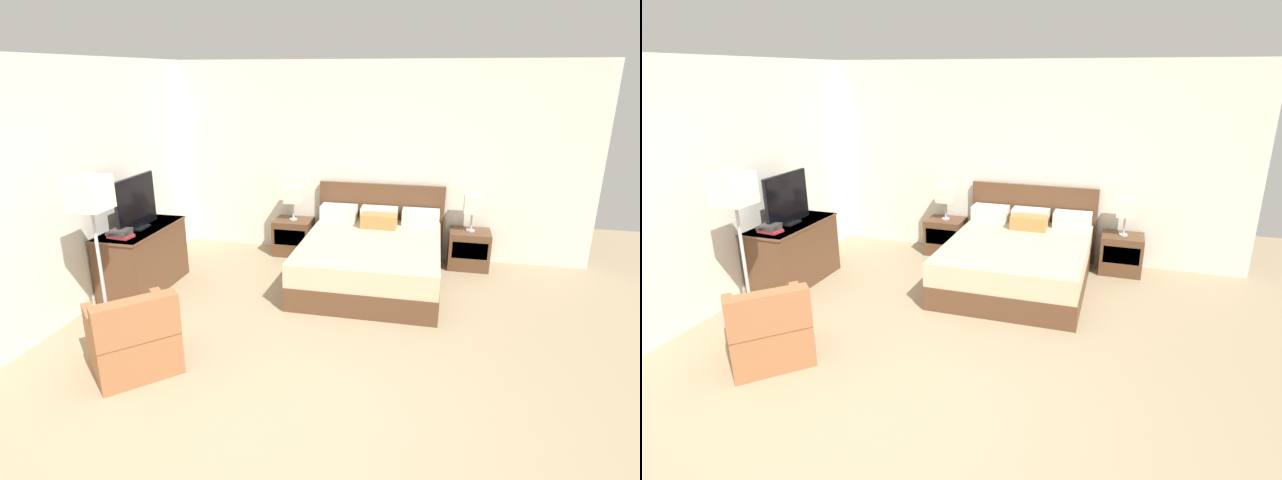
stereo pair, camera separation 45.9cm
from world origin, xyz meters
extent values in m
plane|color=#998466|center=(0.00, 0.00, 0.00)|extent=(11.87, 11.87, 0.00)
cube|color=silver|center=(0.00, 3.99, 1.33)|extent=(6.33, 0.06, 2.67)
cube|color=silver|center=(-2.59, 1.68, 1.33)|extent=(0.06, 5.76, 2.67)
cube|color=brown|center=(0.39, 2.86, 0.14)|extent=(1.67, 2.02, 0.28)
cube|color=#C6B28E|center=(0.39, 2.86, 0.41)|extent=(1.65, 2.00, 0.27)
cube|color=brown|center=(0.39, 3.89, 0.52)|extent=(1.73, 0.05, 1.04)
cube|color=beige|center=(-0.17, 3.70, 0.65)|extent=(0.49, 0.28, 0.20)
cube|color=beige|center=(0.39, 3.70, 0.65)|extent=(0.49, 0.28, 0.20)
cube|color=beige|center=(0.95, 3.70, 0.65)|extent=(0.49, 0.28, 0.20)
cube|color=#A87A42|center=(0.42, 3.43, 0.64)|extent=(0.47, 0.22, 0.18)
cube|color=brown|center=(-0.83, 3.68, 0.25)|extent=(0.53, 0.43, 0.51)
cube|color=#3C2718|center=(-0.83, 3.47, 0.30)|extent=(0.45, 0.01, 0.22)
cube|color=brown|center=(1.60, 3.68, 0.25)|extent=(0.53, 0.43, 0.51)
cube|color=#3C2718|center=(1.60, 3.47, 0.30)|extent=(0.45, 0.01, 0.22)
cylinder|color=#B7B7BC|center=(-0.83, 3.68, 0.52)|extent=(0.11, 0.11, 0.02)
cylinder|color=#B7B7BC|center=(-0.83, 3.68, 0.64)|extent=(0.02, 0.02, 0.24)
cube|color=beige|center=(-0.83, 3.68, 0.88)|extent=(0.22, 0.22, 0.23)
cylinder|color=#B7B7BC|center=(1.60, 3.68, 0.52)|extent=(0.11, 0.11, 0.02)
cylinder|color=#B7B7BC|center=(1.60, 3.68, 0.64)|extent=(0.02, 0.02, 0.24)
cube|color=beige|center=(1.60, 3.68, 0.88)|extent=(0.22, 0.22, 0.23)
cube|color=brown|center=(-2.26, 2.10, 0.38)|extent=(0.56, 1.15, 0.77)
cube|color=brown|center=(-2.26, 2.10, 0.75)|extent=(0.57, 1.18, 0.02)
cube|color=black|center=(-2.26, 2.08, 0.78)|extent=(0.18, 0.23, 0.02)
cube|color=black|center=(-2.26, 2.08, 1.08)|extent=(0.04, 0.76, 0.60)
cube|color=black|center=(-2.24, 2.08, 1.08)|extent=(0.01, 0.73, 0.58)
cube|color=#B7282D|center=(-2.25, 1.73, 0.78)|extent=(0.28, 0.20, 0.03)
cube|color=#383333|center=(-2.27, 1.73, 0.82)|extent=(0.27, 0.19, 0.04)
cube|color=#383333|center=(-2.24, 1.73, 0.85)|extent=(0.22, 0.20, 0.03)
cube|color=#935B38|center=(-1.41, 0.52, 0.20)|extent=(0.96, 0.96, 0.40)
cube|color=#935B38|center=(-1.21, 0.33, 0.58)|extent=(0.59, 0.60, 0.36)
cube|color=#935B38|center=(-1.61, 0.31, 0.49)|extent=(0.51, 0.50, 0.18)
cube|color=#935B38|center=(-1.20, 0.73, 0.49)|extent=(0.51, 0.50, 0.18)
cylinder|color=#B7B7BC|center=(-1.95, 0.93, 0.01)|extent=(0.28, 0.28, 0.02)
cylinder|color=#B7B7BC|center=(-1.95, 0.93, 0.67)|extent=(0.03, 0.03, 1.29)
cube|color=beige|center=(-1.95, 0.93, 1.47)|extent=(0.31, 0.31, 0.31)
camera|label=1|loc=(1.06, -2.89, 2.50)|focal=28.00mm
camera|label=2|loc=(1.50, -2.76, 2.50)|focal=28.00mm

